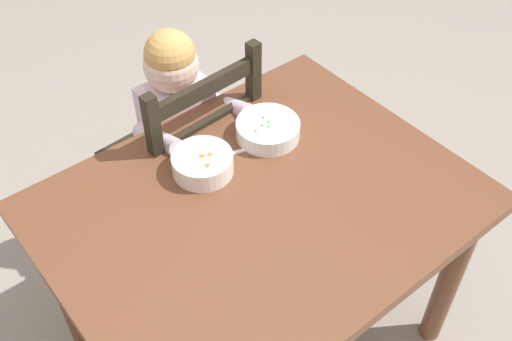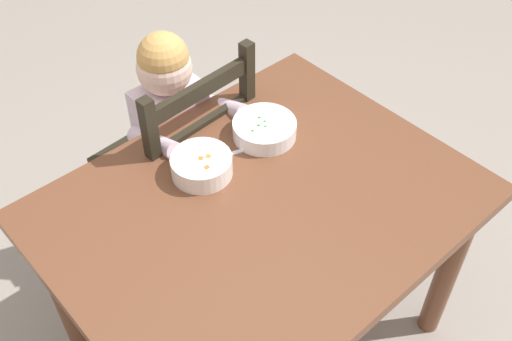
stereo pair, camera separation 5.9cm
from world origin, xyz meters
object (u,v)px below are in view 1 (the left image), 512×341
(dining_table, at_px, (259,227))
(bowl_of_peas, at_px, (268,129))
(child_figure, at_px, (182,123))
(spoon, at_px, (223,155))
(dining_chair, at_px, (186,162))
(bowl_of_carrots, at_px, (203,163))

(dining_table, xyz_separation_m, bowl_of_peas, (0.18, 0.19, 0.14))
(child_figure, height_order, spoon, child_figure)
(dining_chair, bearing_deg, dining_table, -98.06)
(dining_table, distance_m, bowl_of_peas, 0.29)
(child_figure, distance_m, spoon, 0.29)
(dining_table, relative_size, dining_chair, 1.22)
(child_figure, relative_size, spoon, 7.03)
(dining_table, distance_m, child_figure, 0.48)
(dining_chair, relative_size, bowl_of_peas, 4.82)
(dining_chair, height_order, spoon, dining_chair)
(bowl_of_peas, bearing_deg, spoon, 175.05)
(child_figure, distance_m, bowl_of_carrots, 0.33)
(child_figure, xyz_separation_m, bowl_of_peas, (0.12, -0.29, 0.11))
(bowl_of_peas, height_order, spoon, bowl_of_peas)
(bowl_of_peas, relative_size, bowl_of_carrots, 1.11)
(bowl_of_carrots, xyz_separation_m, spoon, (0.08, 0.01, -0.03))
(bowl_of_carrots, bearing_deg, dining_table, -74.42)
(dining_table, relative_size, spoon, 8.15)
(spoon, bearing_deg, bowl_of_peas, -4.95)
(dining_chair, bearing_deg, spoon, -97.94)
(dining_table, height_order, bowl_of_peas, bowl_of_peas)
(dining_table, height_order, dining_chair, dining_chair)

